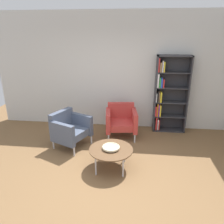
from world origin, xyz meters
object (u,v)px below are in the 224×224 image
object	(u,v)px
armchair_by_bookshelf	(70,129)
armchair_corner_red	(121,120)
bookshelf_tall	(168,95)
decorative_bowl	(111,147)
coffee_table_low	(111,150)

from	to	relation	value
armchair_by_bookshelf	armchair_corner_red	xyz separation A→B (m)	(1.08, 0.62, 0.00)
bookshelf_tall	decorative_bowl	size ratio (longest dim) A/B	5.94
armchair_by_bookshelf	armchair_corner_red	bearing A→B (deg)	-36.27
coffee_table_low	decorative_bowl	size ratio (longest dim) A/B	2.50
coffee_table_low	armchair_corner_red	bearing A→B (deg)	86.55
coffee_table_low	decorative_bowl	world-z (taller)	decorative_bowl
armchair_corner_red	armchair_by_bookshelf	bearing A→B (deg)	-157.23
bookshelf_tall	armchair_by_bookshelf	size ratio (longest dim) A/B	2.09
coffee_table_low	decorative_bowl	bearing A→B (deg)	86.42
armchair_by_bookshelf	bookshelf_tall	bearing A→B (deg)	-39.19
bookshelf_tall	coffee_table_low	xyz separation A→B (m)	(-1.19, -1.85, -0.56)
coffee_table_low	armchair_by_bookshelf	distance (m)	1.25
armchair_corner_red	bookshelf_tall	bearing A→B (deg)	16.86
bookshelf_tall	armchair_by_bookshelf	distance (m)	2.51
bookshelf_tall	armchair_corner_red	distance (m)	1.32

